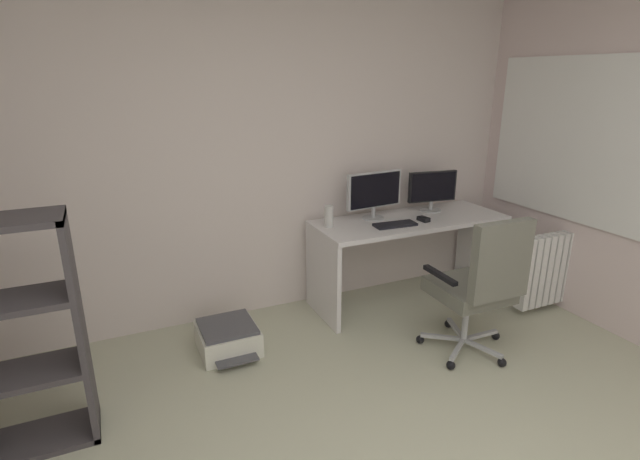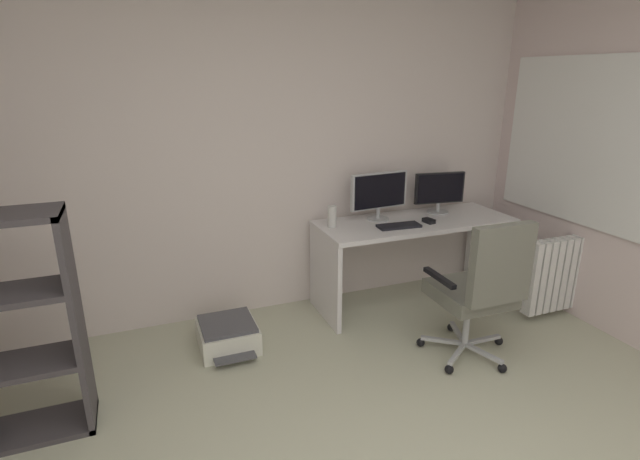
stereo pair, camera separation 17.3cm
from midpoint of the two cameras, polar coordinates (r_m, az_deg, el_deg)
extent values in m
cube|color=silver|center=(3.73, -7.26, 9.12)|extent=(4.75, 0.10, 2.60)
cube|color=white|center=(4.17, 30.95, 8.82)|extent=(0.01, 1.59, 1.17)
cube|color=white|center=(4.16, 30.89, 8.82)|extent=(0.02, 1.67, 1.25)
cube|color=white|center=(4.03, 12.45, 0.91)|extent=(1.63, 0.61, 0.04)
cube|color=white|center=(3.79, 1.91, -5.64)|extent=(0.04, 0.59, 0.69)
cube|color=white|center=(4.62, 20.44, -2.40)|extent=(0.04, 0.59, 0.69)
cylinder|color=#B2B5B7|center=(3.98, 8.13, 1.32)|extent=(0.18, 0.18, 0.01)
cylinder|color=#B2B5B7|center=(3.97, 8.17, 2.08)|extent=(0.03, 0.03, 0.10)
cube|color=#B7BABC|center=(3.92, 8.28, 4.67)|extent=(0.51, 0.08, 0.29)
cube|color=black|center=(3.90, 8.46, 4.60)|extent=(0.47, 0.05, 0.27)
cylinder|color=#B2B5B7|center=(4.29, 14.94, 2.10)|extent=(0.18, 0.18, 0.01)
cylinder|color=#B2B5B7|center=(4.28, 14.99, 2.74)|extent=(0.03, 0.03, 0.09)
cube|color=black|center=(4.24, 15.16, 4.86)|extent=(0.44, 0.09, 0.26)
cube|color=black|center=(4.22, 15.30, 4.79)|extent=(0.41, 0.06, 0.24)
cube|color=black|center=(3.81, 10.65, 0.48)|extent=(0.35, 0.15, 0.02)
cube|color=black|center=(3.97, 14.02, 1.06)|extent=(0.07, 0.11, 0.03)
cylinder|color=silver|center=(3.73, 2.77, 1.60)|extent=(0.07, 0.07, 0.17)
cube|color=#B7BABC|center=(3.71, 20.02, -12.18)|extent=(0.30, 0.04, 0.02)
sphere|color=black|center=(3.82, 21.73, -12.17)|extent=(0.06, 0.06, 0.06)
cube|color=#B7BABC|center=(3.74, 17.37, -11.59)|extent=(0.13, 0.29, 0.02)
sphere|color=black|center=(3.88, 16.60, -11.04)|extent=(0.06, 0.06, 0.06)
cube|color=#B7BABC|center=(3.61, 15.72, -12.56)|extent=(0.26, 0.21, 0.02)
sphere|color=black|center=(3.63, 13.24, -12.90)|extent=(0.06, 0.06, 0.06)
cube|color=#B7BABC|center=(3.49, 17.42, -13.85)|extent=(0.26, 0.20, 0.02)
sphere|color=black|center=(3.39, 16.58, -15.61)|extent=(0.06, 0.06, 0.06)
cube|color=#B7BABC|center=(3.55, 20.18, -13.58)|extent=(0.12, 0.30, 0.02)
sphere|color=black|center=(3.51, 22.23, -14.99)|extent=(0.06, 0.06, 0.06)
cylinder|color=#B7BABC|center=(3.54, 18.41, -10.36)|extent=(0.04, 0.04, 0.34)
cube|color=#67685B|center=(3.44, 18.77, -7.12)|extent=(0.48, 0.47, 0.10)
cube|color=#67685B|center=(3.15, 22.23, -3.87)|extent=(0.43, 0.08, 0.51)
cube|color=black|center=(3.24, 15.50, -5.51)|extent=(0.05, 0.32, 0.03)
cube|color=black|center=(3.54, 22.24, -4.16)|extent=(0.05, 0.32, 0.03)
cube|color=#3F3A3E|center=(2.85, -25.32, -9.77)|extent=(0.03, 0.31, 1.24)
cube|color=#3F3A3E|center=(3.22, -31.17, -19.98)|extent=(0.82, 0.31, 0.03)
cube|color=silver|center=(3.55, -9.49, -12.34)|extent=(0.40, 0.40, 0.17)
cube|color=#4C4C51|center=(3.50, -9.58, -10.94)|extent=(0.37, 0.37, 0.02)
cube|color=#4C4C51|center=(3.37, -8.55, -14.83)|extent=(0.28, 0.10, 0.01)
cube|color=white|center=(4.10, 25.00, -5.33)|extent=(0.06, 0.10, 0.60)
cube|color=white|center=(4.15, 25.70, -5.16)|extent=(0.06, 0.10, 0.60)
cube|color=white|center=(4.20, 26.38, -4.98)|extent=(0.06, 0.10, 0.60)
cube|color=white|center=(4.26, 27.05, -4.81)|extent=(0.06, 0.10, 0.60)
cube|color=white|center=(4.31, 27.70, -4.64)|extent=(0.06, 0.10, 0.60)
cube|color=white|center=(4.36, 28.33, -4.48)|extent=(0.06, 0.10, 0.60)
cube|color=white|center=(4.41, 28.95, -4.32)|extent=(0.06, 0.10, 0.60)
cube|color=white|center=(4.47, 29.56, -4.16)|extent=(0.06, 0.10, 0.60)
cube|color=white|center=(4.52, 30.14, -4.01)|extent=(0.06, 0.10, 0.60)
cube|color=white|center=(4.58, 30.72, -3.86)|extent=(0.06, 0.10, 0.60)
camera|label=1|loc=(0.09, -88.50, 0.49)|focal=26.92mm
camera|label=2|loc=(0.09, 91.50, -0.49)|focal=26.92mm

